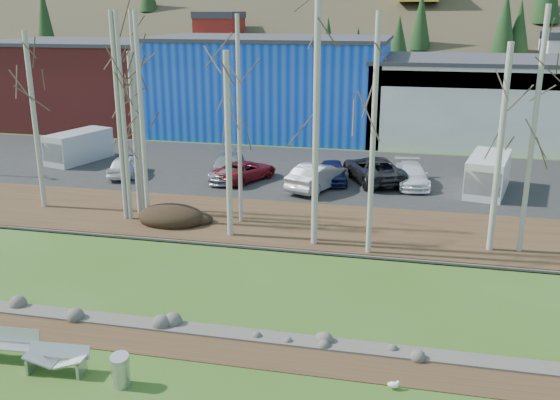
% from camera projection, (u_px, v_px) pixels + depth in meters
% --- Properties ---
extents(ground, '(200.00, 200.00, 0.00)m').
position_uv_depth(ground, '(167.00, 382.00, 18.58)').
color(ground, '#325015').
rests_on(ground, ground).
extents(dirt_strip, '(80.00, 1.80, 0.03)m').
position_uv_depth(dirt_strip, '(191.00, 346.00, 20.54)').
color(dirt_strip, '#382616').
rests_on(dirt_strip, ground).
extents(near_bank_rocks, '(80.00, 0.80, 0.50)m').
position_uv_depth(near_bank_rocks, '(201.00, 331.00, 21.48)').
color(near_bank_rocks, '#47423D').
rests_on(near_bank_rocks, ground).
extents(river, '(80.00, 8.00, 0.90)m').
position_uv_depth(river, '(235.00, 282.00, 25.30)').
color(river, black).
rests_on(river, ground).
extents(far_bank_rocks, '(80.00, 0.80, 0.46)m').
position_uv_depth(far_bank_rocks, '(260.00, 246.00, 29.12)').
color(far_bank_rocks, '#47423D').
rests_on(far_bank_rocks, ground).
extents(far_bank, '(80.00, 7.00, 0.15)m').
position_uv_depth(far_bank, '(275.00, 223.00, 32.09)').
color(far_bank, '#382616').
rests_on(far_bank, ground).
extents(parking_lot, '(80.00, 14.00, 0.14)m').
position_uv_depth(parking_lot, '(310.00, 173.00, 41.88)').
color(parking_lot, black).
rests_on(parking_lot, ground).
extents(building_brick, '(16.32, 12.24, 7.80)m').
position_uv_depth(building_brick, '(85.00, 83.00, 58.77)').
color(building_brick, maroon).
rests_on(building_brick, ground).
extents(building_blue, '(20.40, 12.24, 8.30)m').
position_uv_depth(building_blue, '(271.00, 85.00, 54.98)').
color(building_blue, '#0C3AC8').
rests_on(building_blue, ground).
extents(building_white, '(18.36, 12.24, 6.80)m').
position_uv_depth(building_white, '(483.00, 100.00, 51.46)').
color(building_white, beige).
rests_on(building_white, ground).
extents(bench_intact, '(2.03, 0.74, 1.00)m').
position_uv_depth(bench_intact, '(8.00, 344.00, 19.67)').
color(bench_intact, '#A9ACAF').
rests_on(bench_intact, ground).
extents(bench_damaged, '(1.97, 0.77, 0.86)m').
position_uv_depth(bench_damaged, '(57.00, 359.00, 18.97)').
color(bench_damaged, '#A9ACAF').
rests_on(bench_damaged, ground).
extents(litter_bin, '(0.59, 0.59, 0.92)m').
position_uv_depth(litter_bin, '(121.00, 372.00, 18.27)').
color(litter_bin, '#A9ACAF').
rests_on(litter_bin, ground).
extents(seagull, '(0.39, 0.18, 0.28)m').
position_uv_depth(seagull, '(393.00, 385.00, 18.17)').
color(seagull, gold).
rests_on(seagull, ground).
extents(dirt_mound, '(3.49, 2.46, 0.68)m').
position_uv_depth(dirt_mound, '(171.00, 216.00, 31.86)').
color(dirt_mound, black).
rests_on(dirt_mound, far_bank).
extents(birch_0, '(0.27, 0.27, 9.43)m').
position_uv_depth(birch_0, '(35.00, 122.00, 33.14)').
color(birch_0, beige).
rests_on(birch_0, far_bank).
extents(birch_1, '(0.19, 0.19, 10.48)m').
position_uv_depth(birch_1, '(137.00, 113.00, 32.65)').
color(birch_1, beige).
rests_on(birch_1, far_bank).
extents(birch_2, '(0.27, 0.27, 8.45)m').
position_uv_depth(birch_2, '(135.00, 135.00, 32.25)').
color(birch_2, beige).
rests_on(birch_2, far_bank).
extents(birch_3, '(0.23, 0.23, 10.44)m').
position_uv_depth(birch_3, '(142.00, 120.00, 30.76)').
color(birch_3, beige).
rests_on(birch_3, far_bank).
extents(birch_4, '(0.28, 0.28, 8.72)m').
position_uv_depth(birch_4, '(228.00, 146.00, 28.92)').
color(birch_4, beige).
rests_on(birch_4, far_bank).
extents(birch_5, '(0.20, 0.20, 10.26)m').
position_uv_depth(birch_5, '(239.00, 122.00, 30.67)').
color(birch_5, beige).
rests_on(birch_5, far_bank).
extents(birch_6, '(0.23, 0.23, 10.42)m').
position_uv_depth(birch_6, '(373.00, 138.00, 26.50)').
color(birch_6, beige).
rests_on(birch_6, far_bank).
extents(birch_7, '(0.29, 0.29, 11.84)m').
position_uv_depth(birch_7, '(316.00, 117.00, 27.37)').
color(birch_7, beige).
rests_on(birch_7, far_bank).
extents(birch_8, '(0.27, 0.27, 9.18)m').
position_uv_depth(birch_8, '(500.00, 151.00, 27.01)').
color(birch_8, beige).
rests_on(birch_8, far_bank).
extents(birch_9, '(0.23, 0.23, 10.68)m').
position_uv_depth(birch_9, '(533.00, 134.00, 26.63)').
color(birch_9, beige).
rests_on(birch_9, far_bank).
extents(birch_10, '(0.23, 0.23, 10.44)m').
position_uv_depth(birch_10, '(124.00, 119.00, 30.97)').
color(birch_10, beige).
rests_on(birch_10, far_bank).
extents(birch_11, '(0.23, 0.23, 10.44)m').
position_uv_depth(birch_11, '(119.00, 119.00, 31.02)').
color(birch_11, beige).
rests_on(birch_11, far_bank).
extents(car_0, '(2.21, 4.23, 1.37)m').
position_uv_depth(car_0, '(126.00, 165.00, 40.64)').
color(car_0, white).
rests_on(car_0, parking_lot).
extents(car_1, '(3.90, 5.03, 1.27)m').
position_uv_depth(car_1, '(245.00, 171.00, 39.57)').
color(car_1, maroon).
rests_on(car_1, parking_lot).
extents(car_2, '(3.06, 5.46, 1.49)m').
position_uv_depth(car_2, '(228.00, 167.00, 40.04)').
color(car_2, gray).
rests_on(car_2, parking_lot).
extents(car_3, '(2.35, 4.16, 1.34)m').
position_uv_depth(car_3, '(333.00, 172.00, 39.14)').
color(car_3, '#141941').
rests_on(car_3, parking_lot).
extents(car_4, '(3.36, 5.17, 1.61)m').
position_uv_depth(car_4, '(318.00, 176.00, 37.59)').
color(car_4, silver).
rests_on(car_4, parking_lot).
extents(car_5, '(4.80, 6.30, 1.59)m').
position_uv_depth(car_5, '(373.00, 169.00, 39.31)').
color(car_5, '#262628').
rests_on(car_5, parking_lot).
extents(car_6, '(2.56, 4.82, 1.33)m').
position_uv_depth(car_6, '(411.00, 175.00, 38.42)').
color(car_6, white).
rests_on(car_6, parking_lot).
extents(van_white, '(3.09, 5.35, 2.20)m').
position_uv_depth(van_white, '(488.00, 175.00, 36.81)').
color(van_white, white).
rests_on(van_white, parking_lot).
extents(van_grey, '(3.29, 5.22, 2.12)m').
position_uv_depth(van_grey, '(77.00, 147.00, 44.28)').
color(van_grey, silver).
rests_on(van_grey, parking_lot).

